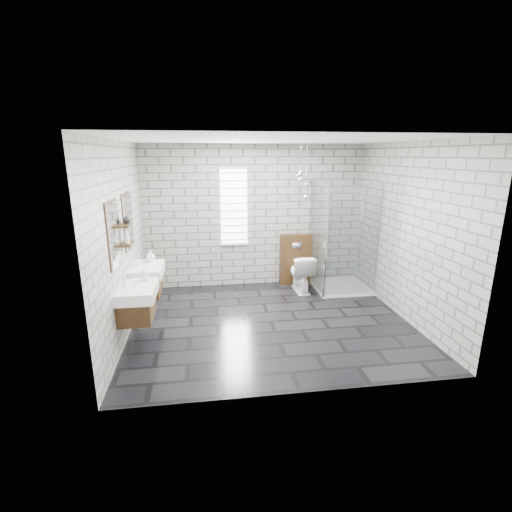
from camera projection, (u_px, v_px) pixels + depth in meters
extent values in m
cube|color=black|center=(271.00, 322.00, 5.75)|extent=(4.20, 3.60, 0.02)
cube|color=white|center=(273.00, 139.00, 5.03)|extent=(4.20, 3.60, 0.02)
cube|color=#979792|center=(255.00, 217.00, 7.12)|extent=(4.20, 0.02, 2.70)
cube|color=#979792|center=(305.00, 275.00, 3.66)|extent=(4.20, 0.02, 2.70)
cube|color=#979792|center=(121.00, 241.00, 5.10)|extent=(0.02, 3.60, 2.70)
cube|color=#979792|center=(407.00, 232.00, 5.68)|extent=(0.02, 3.60, 2.70)
cube|color=#3F2813|center=(137.00, 308.00, 4.89)|extent=(0.42, 0.62, 0.30)
cube|color=silver|center=(152.00, 305.00, 4.91)|extent=(0.02, 0.35, 0.01)
cube|color=white|center=(138.00, 292.00, 4.83)|extent=(0.47, 0.70, 0.15)
cylinder|color=silver|center=(124.00, 282.00, 4.78)|extent=(0.04, 0.04, 0.12)
cylinder|color=silver|center=(128.00, 279.00, 4.77)|extent=(0.10, 0.02, 0.02)
cube|color=white|center=(114.00, 234.00, 4.60)|extent=(0.03, 0.55, 0.80)
cube|color=#3F2813|center=(113.00, 234.00, 4.60)|extent=(0.01, 0.59, 0.84)
cube|color=#3F2813|center=(147.00, 284.00, 5.78)|extent=(0.42, 0.62, 0.30)
cube|color=silver|center=(160.00, 282.00, 5.80)|extent=(0.02, 0.35, 0.01)
cube|color=white|center=(147.00, 270.00, 5.72)|extent=(0.47, 0.70, 0.15)
cylinder|color=silver|center=(136.00, 262.00, 5.66)|extent=(0.04, 0.04, 0.12)
cylinder|color=silver|center=(139.00, 259.00, 5.66)|extent=(0.10, 0.02, 0.02)
cube|color=white|center=(128.00, 221.00, 5.49)|extent=(0.03, 0.55, 0.80)
cube|color=#3F2813|center=(127.00, 221.00, 5.49)|extent=(0.01, 0.59, 0.84)
cube|color=#3F2813|center=(127.00, 244.00, 5.08)|extent=(0.14, 0.30, 0.03)
cube|color=#3F2813|center=(125.00, 225.00, 5.01)|extent=(0.14, 0.30, 0.03)
cube|color=white|center=(234.00, 207.00, 6.99)|extent=(0.50, 0.02, 1.40)
cube|color=silver|center=(233.00, 168.00, 6.78)|extent=(0.56, 0.04, 0.04)
cube|color=silver|center=(234.00, 244.00, 7.16)|extent=(0.56, 0.04, 0.04)
cube|color=silver|center=(234.00, 240.00, 7.14)|extent=(0.48, 0.01, 0.02)
cube|color=silver|center=(234.00, 233.00, 7.10)|extent=(0.48, 0.01, 0.02)
cube|color=silver|center=(234.00, 225.00, 7.06)|extent=(0.48, 0.01, 0.02)
cube|color=silver|center=(234.00, 218.00, 7.03)|extent=(0.48, 0.01, 0.02)
cube|color=silver|center=(234.00, 211.00, 6.99)|extent=(0.48, 0.01, 0.02)
cube|color=silver|center=(234.00, 203.00, 6.95)|extent=(0.48, 0.01, 0.02)
cube|color=silver|center=(234.00, 196.00, 6.91)|extent=(0.48, 0.01, 0.02)
cube|color=silver|center=(234.00, 188.00, 6.88)|extent=(0.48, 0.01, 0.02)
cube|color=silver|center=(234.00, 181.00, 6.84)|extent=(0.48, 0.01, 0.03)
cube|color=silver|center=(233.00, 173.00, 6.80)|extent=(0.48, 0.01, 0.03)
cube|color=#3F2813|center=(295.00, 259.00, 7.35)|extent=(0.60, 0.20, 1.00)
cube|color=silver|center=(297.00, 246.00, 7.17)|extent=(0.18, 0.01, 0.12)
cube|color=white|center=(340.00, 286.00, 7.20)|extent=(1.00, 1.00, 0.06)
cube|color=silver|center=(353.00, 242.00, 6.47)|extent=(1.00, 0.01, 2.00)
cube|color=silver|center=(318.00, 237.00, 6.87)|extent=(0.01, 1.00, 2.00)
cube|color=silver|center=(326.00, 243.00, 6.40)|extent=(0.03, 0.03, 2.00)
cube|color=silver|center=(379.00, 241.00, 6.53)|extent=(0.03, 0.03, 2.00)
cylinder|color=silver|center=(361.00, 230.00, 7.17)|extent=(0.02, 0.02, 1.80)
cylinder|color=silver|center=(361.00, 181.00, 6.91)|extent=(0.14, 0.14, 0.02)
sphere|color=silver|center=(299.00, 174.00, 6.54)|extent=(0.09, 0.09, 0.09)
cylinder|color=silver|center=(300.00, 157.00, 6.46)|extent=(0.01, 0.01, 0.49)
sphere|color=silver|center=(306.00, 197.00, 6.68)|extent=(0.09, 0.09, 0.09)
cylinder|color=silver|center=(307.00, 169.00, 6.55)|extent=(0.01, 0.01, 0.89)
sphere|color=silver|center=(300.00, 172.00, 6.65)|extent=(0.09, 0.09, 0.09)
cylinder|color=silver|center=(301.00, 156.00, 6.58)|extent=(0.01, 0.01, 0.46)
sphere|color=silver|center=(301.00, 179.00, 6.63)|extent=(0.09, 0.09, 0.09)
cylinder|color=silver|center=(301.00, 160.00, 6.54)|extent=(0.01, 0.01, 0.58)
sphere|color=silver|center=(306.00, 184.00, 6.72)|extent=(0.09, 0.09, 0.09)
cylinder|color=silver|center=(307.00, 163.00, 6.62)|extent=(0.01, 0.01, 0.67)
imported|color=white|center=(301.00, 273.00, 6.97)|extent=(0.41, 0.71, 0.71)
imported|color=#B2B2B2|center=(144.00, 274.00, 5.02)|extent=(0.09, 0.09, 0.18)
imported|color=#B2B2B2|center=(150.00, 256.00, 5.90)|extent=(0.17, 0.17, 0.19)
imported|color=#B2B2B2|center=(126.00, 236.00, 5.01)|extent=(0.09, 0.09, 0.22)
imported|color=#B2B2B2|center=(126.00, 219.00, 5.06)|extent=(0.13, 0.13, 0.10)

